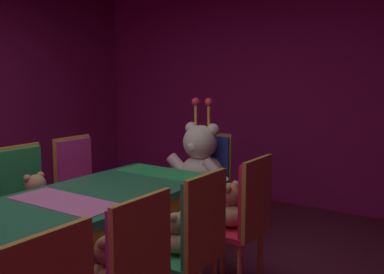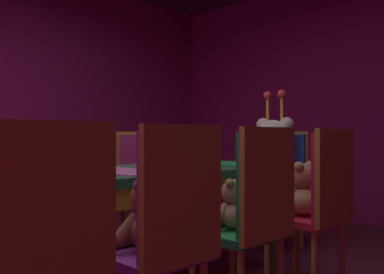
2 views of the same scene
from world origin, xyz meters
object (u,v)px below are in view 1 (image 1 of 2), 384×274
Objects in this scene: teddy_left_2 at (37,197)px; king_teddy_bear at (199,162)px; chair_left_3 at (79,179)px; banquet_table at (65,215)px; teddy_right_3 at (228,208)px; teddy_right_1 at (109,267)px; teddy_right_2 at (175,235)px; chair_right_1 at (130,272)px; chair_right_2 at (195,236)px; chair_left_2 at (25,194)px; chair_right_3 at (247,212)px; throne_chair at (209,173)px.

king_teddy_bear reaches higher than teddy_left_2.
banquet_table is at bearing -45.57° from chair_left_3.
chair_left_3 is 1.12× the size of king_teddy_bear.
teddy_left_2 is at bearing 22.91° from teddy_right_3.
teddy_right_1 is 0.57m from teddy_right_2.
chair_right_1 is 1.00× the size of chair_right_2.
chair_left_2 reaches higher than teddy_right_3.
king_teddy_bear is (-0.86, 0.71, 0.14)m from chair_right_3.
teddy_left_2 is 0.39× the size of king_teddy_bear.
chair_left_2 is 0.15m from teddy_left_2.
chair_right_1 reaches higher than teddy_right_2.
throne_chair reaches higher than teddy_left_2.
chair_left_3 is 1.57m from teddy_right_3.
chair_right_3 is at bearing -98.64° from teddy_right_1.
chair_left_2 reaches higher than banquet_table.
teddy_left_2 is 0.35× the size of chair_right_3.
banquet_table is at bearing -0.00° from king_teddy_bear.
chair_right_2 is (0.14, 0.57, 0.01)m from teddy_right_1.
teddy_right_2 is 0.60m from teddy_right_3.
king_teddy_bear is at bearing -62.57° from teddy_right_2.
teddy_right_1 is (1.54, -1.17, -0.01)m from chair_left_3.
chair_right_2 and throne_chair have the same top height.
throne_chair reaches higher than banquet_table.
king_teddy_bear reaches higher than teddy_right_1.
chair_left_2 and chair_right_3 have the same top height.
teddy_right_3 is 0.35× the size of throne_chair.
teddy_right_3 is at bearing -0.00° from chair_right_3.
king_teddy_bear reaches higher than chair_right_3.
banquet_table is 0.74m from teddy_left_2.
chair_right_1 is at bearing -19.42° from chair_left_2.
chair_left_2 is 1.00× the size of chair_right_1.
teddy_right_2 is at bearing -0.00° from chair_right_2.
chair_right_2 is at bearing 32.13° from king_teddy_bear.
chair_right_1 is 2.20m from throne_chair.
throne_chair is 1.12× the size of king_teddy_bear.
teddy_left_2 is 1.61m from chair_right_1.
teddy_left_2 is (-0.68, 0.29, -0.06)m from banquet_table.
chair_right_2 is at bearing 29.08° from throne_chair.
chair_right_1 is 3.51× the size of teddy_right_2.
king_teddy_bear is at bearing -57.87° from chair_right_2.
teddy_right_2 is (-0.15, 0.57, -0.02)m from chair_right_1.
throne_chair is (-0.71, 0.87, -0.00)m from teddy_right_3.
chair_left_3 is at bearing 106.75° from teddy_left_2.
chair_right_2 and chair_right_3 have the same top height.
chair_right_3 is (0.04, 0.60, 0.00)m from chair_right_2.
teddy_right_1 is at bearing 81.36° from chair_right_3.
chair_left_3 reaches higher than teddy_right_1.
banquet_table is at bearing 50.98° from teddy_right_3.
chair_left_3 is 1.23m from throne_chair.
chair_left_3 is at bearing 134.43° from banquet_table.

